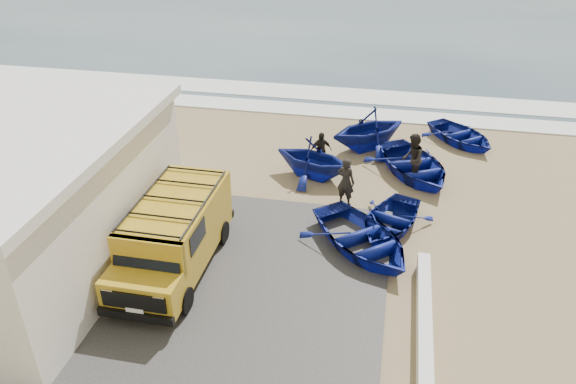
{
  "coord_description": "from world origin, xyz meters",
  "views": [
    {
      "loc": [
        3.69,
        -14.08,
        10.42
      ],
      "look_at": [
        0.53,
        1.67,
        1.2
      ],
      "focal_mm": 35.0,
      "sensor_mm": 36.0,
      "label": 1
    }
  ],
  "objects_px": {
    "boat_near_left": "(362,238)",
    "boat_near_right": "(390,220)",
    "boat_far_right": "(461,135)",
    "fisherman_middle": "(412,159)",
    "van": "(174,233)",
    "fisherman_back": "(321,151)",
    "parapet": "(424,330)",
    "boat_mid_left": "(313,158)",
    "fisherman_front": "(346,182)",
    "boat_mid_right": "(414,165)",
    "boat_far_left": "(369,129)"
  },
  "relations": [
    {
      "from": "boat_far_right",
      "to": "fisherman_middle",
      "type": "bearing_deg",
      "value": -157.07
    },
    {
      "from": "van",
      "to": "boat_mid_right",
      "type": "relative_size",
      "value": 1.25
    },
    {
      "from": "van",
      "to": "boat_far_right",
      "type": "xyz_separation_m",
      "value": [
        8.96,
        10.88,
        -0.86
      ]
    },
    {
      "from": "van",
      "to": "fisherman_back",
      "type": "distance_m",
      "value": 7.97
    },
    {
      "from": "boat_mid_left",
      "to": "fisherman_middle",
      "type": "distance_m",
      "value": 3.74
    },
    {
      "from": "boat_near_right",
      "to": "boat_mid_right",
      "type": "distance_m",
      "value": 4.14
    },
    {
      "from": "fisherman_middle",
      "to": "fisherman_back",
      "type": "distance_m",
      "value": 3.58
    },
    {
      "from": "boat_near_right",
      "to": "boat_far_left",
      "type": "bearing_deg",
      "value": 120.53
    },
    {
      "from": "parapet",
      "to": "van",
      "type": "xyz_separation_m",
      "value": [
        -7.26,
        1.61,
        0.94
      ]
    },
    {
      "from": "van",
      "to": "boat_far_left",
      "type": "height_order",
      "value": "van"
    },
    {
      "from": "parapet",
      "to": "boat_mid_left",
      "type": "relative_size",
      "value": 1.91
    },
    {
      "from": "van",
      "to": "fisherman_middle",
      "type": "bearing_deg",
      "value": 45.31
    },
    {
      "from": "boat_mid_right",
      "to": "boat_far_left",
      "type": "bearing_deg",
      "value": 104.6
    },
    {
      "from": "van",
      "to": "parapet",
      "type": "bearing_deg",
      "value": -12.08
    },
    {
      "from": "van",
      "to": "boat_near_right",
      "type": "distance_m",
      "value": 7.08
    },
    {
      "from": "boat_near_left",
      "to": "boat_far_left",
      "type": "relative_size",
      "value": 1.19
    },
    {
      "from": "fisherman_front",
      "to": "boat_near_right",
      "type": "bearing_deg",
      "value": 160.39
    },
    {
      "from": "boat_near_right",
      "to": "boat_far_right",
      "type": "xyz_separation_m",
      "value": [
        2.78,
        7.52,
        0.02
      ]
    },
    {
      "from": "boat_mid_left",
      "to": "boat_near_left",
      "type": "bearing_deg",
      "value": -134.68
    },
    {
      "from": "parapet",
      "to": "van",
      "type": "height_order",
      "value": "van"
    },
    {
      "from": "boat_mid_left",
      "to": "boat_far_right",
      "type": "relative_size",
      "value": 0.9
    },
    {
      "from": "fisherman_front",
      "to": "fisherman_middle",
      "type": "bearing_deg",
      "value": -117.68
    },
    {
      "from": "van",
      "to": "fisherman_middle",
      "type": "distance_m",
      "value": 9.63
    },
    {
      "from": "boat_far_left",
      "to": "boat_near_left",
      "type": "bearing_deg",
      "value": -36.68
    },
    {
      "from": "boat_near_left",
      "to": "boat_mid_left",
      "type": "bearing_deg",
      "value": 76.61
    },
    {
      "from": "van",
      "to": "boat_mid_right",
      "type": "bearing_deg",
      "value": 47.37
    },
    {
      "from": "boat_mid_right",
      "to": "fisherman_front",
      "type": "relative_size",
      "value": 2.34
    },
    {
      "from": "boat_mid_right",
      "to": "fisherman_front",
      "type": "distance_m",
      "value": 3.67
    },
    {
      "from": "boat_mid_left",
      "to": "boat_far_left",
      "type": "xyz_separation_m",
      "value": [
        1.89,
        3.04,
        0.1
      ]
    },
    {
      "from": "boat_near_left",
      "to": "fisherman_front",
      "type": "bearing_deg",
      "value": 66.81
    },
    {
      "from": "boat_far_right",
      "to": "fisherman_middle",
      "type": "xyz_separation_m",
      "value": [
        -2.14,
        -4.08,
        0.63
      ]
    },
    {
      "from": "parapet",
      "to": "fisherman_front",
      "type": "xyz_separation_m",
      "value": [
        -2.72,
        6.28,
        0.63
      ]
    },
    {
      "from": "boat_mid_left",
      "to": "boat_far_left",
      "type": "bearing_deg",
      "value": -13.31
    },
    {
      "from": "parapet",
      "to": "boat_mid_left",
      "type": "bearing_deg",
      "value": 117.27
    },
    {
      "from": "boat_far_right",
      "to": "fisherman_back",
      "type": "bearing_deg",
      "value": 173.1
    },
    {
      "from": "van",
      "to": "fisherman_middle",
      "type": "xyz_separation_m",
      "value": [
        6.82,
        6.8,
        -0.23
      ]
    },
    {
      "from": "boat_mid_right",
      "to": "fisherman_back",
      "type": "height_order",
      "value": "fisherman_back"
    },
    {
      "from": "boat_near_right",
      "to": "boat_far_right",
      "type": "bearing_deg",
      "value": 89.28
    },
    {
      "from": "fisherman_front",
      "to": "boat_near_left",
      "type": "bearing_deg",
      "value": 126.35
    },
    {
      "from": "fisherman_front",
      "to": "fisherman_back",
      "type": "xyz_separation_m",
      "value": [
        -1.27,
        2.58,
        -0.12
      ]
    },
    {
      "from": "boat_near_left",
      "to": "fisherman_middle",
      "type": "bearing_deg",
      "value": 33.03
    },
    {
      "from": "boat_near_right",
      "to": "fisherman_middle",
      "type": "xyz_separation_m",
      "value": [
        0.65,
        3.44,
        0.64
      ]
    },
    {
      "from": "boat_near_left",
      "to": "fisherman_back",
      "type": "height_order",
      "value": "fisherman_back"
    },
    {
      "from": "boat_near_left",
      "to": "boat_near_right",
      "type": "bearing_deg",
      "value": 19.5
    },
    {
      "from": "boat_near_right",
      "to": "fisherman_back",
      "type": "distance_m",
      "value": 4.88
    },
    {
      "from": "van",
      "to": "boat_near_left",
      "type": "relative_size",
      "value": 1.27
    },
    {
      "from": "parapet",
      "to": "boat_far_right",
      "type": "xyz_separation_m",
      "value": [
        1.69,
        12.49,
        0.09
      ]
    },
    {
      "from": "van",
      "to": "boat_mid_right",
      "type": "distance_m",
      "value": 10.18
    },
    {
      "from": "parapet",
      "to": "boat_far_left",
      "type": "height_order",
      "value": "boat_far_left"
    },
    {
      "from": "boat_mid_right",
      "to": "boat_near_right",
      "type": "bearing_deg",
      "value": -128.94
    }
  ]
}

